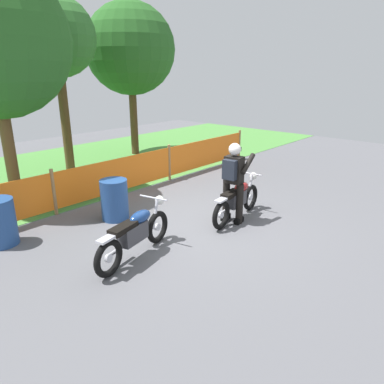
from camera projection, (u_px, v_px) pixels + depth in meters
The scene contains 9 objects.
ground at pixel (198, 222), 7.66m from camera, with size 24.00×24.00×0.02m, color #5B5B60.
grass_verge at pixel (55, 172), 11.43m from camera, with size 24.00×6.77×0.01m, color #4C8C3D.
barrier_fence at pixel (120, 175), 9.14m from camera, with size 10.88×0.08×1.05m.
tree_near_left at pixel (56, 38), 10.35m from camera, with size 2.30×2.30×5.15m.
tree_near_right at pixel (130, 49), 12.74m from camera, with size 3.20×3.20×5.41m.
motorcycle_lead at pixel (237, 199), 7.68m from camera, with size 1.91×0.56×0.90m.
motorcycle_trailing at pixel (135, 233), 6.05m from camera, with size 1.93×0.67×0.93m.
rider_lead at pixel (233, 179), 7.36m from camera, with size 0.71×0.59×1.69m.
oil_drum at pixel (114, 200), 7.66m from camera, with size 0.58×0.58×0.88m, color navy.
Camera 1 is at (-5.38, -4.56, 3.04)m, focal length 33.50 mm.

